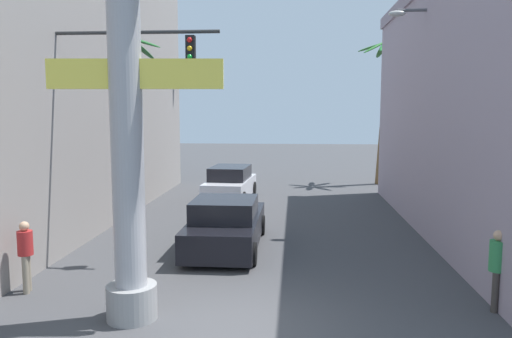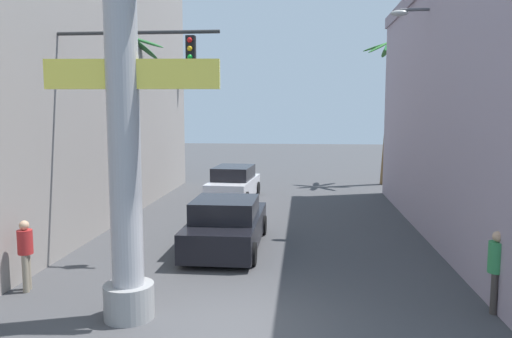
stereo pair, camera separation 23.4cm
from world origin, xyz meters
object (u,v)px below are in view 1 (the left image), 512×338
car_lead (226,225)px  palm_tree_mid_right (440,87)px  palm_tree_far_left (163,113)px  traffic_light_mast (88,99)px  pedestrian_by_sign (497,264)px  street_lamp (443,100)px  car_far (230,184)px  neon_sign_pole (125,56)px  palm_tree_far_right (385,98)px  pedestrian_far_left (149,179)px  palm_tree_mid_left (121,99)px  pedestrian_curb_left (26,251)px

car_lead → palm_tree_mid_right: 10.79m
palm_tree_far_left → palm_tree_mid_right: bearing=-25.3°
traffic_light_mast → pedestrian_by_sign: (9.88, -3.10, -3.44)m
palm_tree_far_left → pedestrian_by_sign: (11.32, -16.39, -2.97)m
street_lamp → car_far: (-7.83, 5.83, -3.75)m
neon_sign_pole → palm_tree_far_right: neon_sign_pole is taller
palm_tree_mid_right → pedestrian_far_left: (-12.50, 1.82, -4.10)m
street_lamp → pedestrian_far_left: size_ratio=4.48×
palm_tree_far_right → pedestrian_far_left: palm_tree_far_right is taller
street_lamp → palm_tree_mid_right: (0.91, 3.68, 0.59)m
palm_tree_far_left → pedestrian_far_left: palm_tree_far_left is taller
car_lead → pedestrian_by_sign: pedestrian_by_sign is taller
street_lamp → palm_tree_far_right: 11.36m
pedestrian_by_sign → palm_tree_mid_left: bearing=140.0°
traffic_light_mast → pedestrian_by_sign: bearing=-17.4°
pedestrian_curb_left → palm_tree_mid_right: bearing=40.3°
palm_tree_mid_right → pedestrian_by_sign: 11.18m
neon_sign_pole → palm_tree_mid_left: (-3.77, 10.35, -0.56)m
street_lamp → pedestrian_curb_left: bearing=-149.8°
pedestrian_by_sign → palm_tree_far_right: bearing=87.6°
street_lamp → palm_tree_mid_right: bearing=76.1°
palm_tree_mid_right → street_lamp: bearing=-103.9°
traffic_light_mast → palm_tree_mid_left: palm_tree_mid_left is taller
neon_sign_pole → palm_tree_mid_right: size_ratio=1.19×
street_lamp → palm_tree_far_left: size_ratio=1.20×
car_far → traffic_light_mast: bearing=-106.2°
traffic_light_mast → pedestrian_far_left: size_ratio=3.77×
street_lamp → pedestrian_far_left: (-11.58, 5.50, -3.51)m
traffic_light_mast → pedestrian_far_left: bearing=96.6°
street_lamp → traffic_light_mast: street_lamp is taller
palm_tree_far_left → pedestrian_by_sign: palm_tree_far_left is taller
palm_tree_mid_right → pedestrian_far_left: palm_tree_mid_right is taller
car_far → palm_tree_far_left: bearing=136.4°
pedestrian_far_left → car_far: bearing=5.1°
car_far → palm_tree_mid_left: 6.36m
palm_tree_far_left → pedestrian_by_sign: size_ratio=3.67×
traffic_light_mast → car_lead: 5.35m
neon_sign_pole → palm_tree_far_left: 17.85m
traffic_light_mast → palm_tree_mid_right: size_ratio=0.75×
car_lead → pedestrian_far_left: 9.16m
traffic_light_mast → palm_tree_far_left: 13.38m
neon_sign_pole → palm_tree_far_right: (8.15, 18.95, -0.35)m
pedestrian_curb_left → pedestrian_by_sign: 10.27m
street_lamp → pedestrian_far_left: bearing=154.6°
street_lamp → palm_tree_far_left: 15.48m
street_lamp → pedestrian_by_sign: size_ratio=4.39×
neon_sign_pole → traffic_light_mast: neon_sign_pole is taller
pedestrian_curb_left → pedestrian_far_left: bearing=93.2°
car_lead → pedestrian_by_sign: 7.55m
traffic_light_mast → pedestrian_far_left: traffic_light_mast is taller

